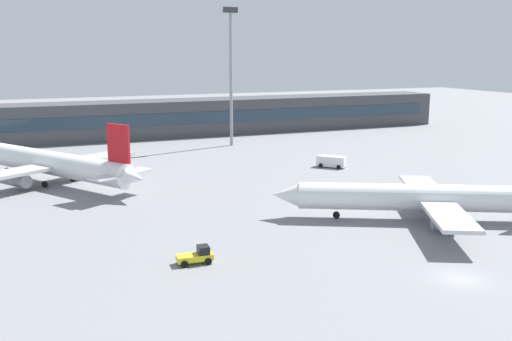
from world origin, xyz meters
TOP-DOWN VIEW (x-y plane):
  - ground_plane at (0.00, 40.00)m, footprint 400.00×400.00m
  - terminal_building at (0.00, 101.78)m, footprint 147.36×12.13m
  - airplane_near at (9.16, 16.70)m, footprint 35.60×25.76m
  - airplane_mid at (-33.17, 57.20)m, footprint 28.10×38.47m
  - baggage_tug_yellow at (-21.58, 13.22)m, footprint 3.69×2.01m
  - service_van_white at (15.38, 50.82)m, footprint 4.97×5.20m
  - floodlight_tower_east at (7.11, 81.78)m, footprint 3.20×0.80m

SIDE VIEW (x-z plane):
  - ground_plane at x=0.00m, z-range 0.00..0.00m
  - baggage_tug_yellow at x=-21.58m, z-range -0.08..1.67m
  - service_van_white at x=15.38m, z-range 0.07..2.15m
  - airplane_near at x=9.16m, z-range -1.86..7.67m
  - airplane_mid at x=-33.17m, z-range -2.10..8.66m
  - terminal_building at x=0.00m, z-range 0.00..9.00m
  - floodlight_tower_east at x=7.11m, z-range 2.09..32.46m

